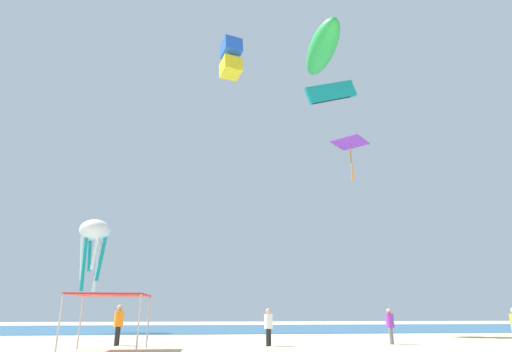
% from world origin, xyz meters
% --- Properties ---
extents(ocean_strip, '(110.00, 20.94, 0.03)m').
position_xyz_m(ocean_strip, '(0.00, 26.86, 0.01)').
color(ocean_strip, '#28608C').
rests_on(ocean_strip, ground).
extents(canopy_tent, '(2.95, 2.75, 2.20)m').
position_xyz_m(canopy_tent, '(-5.08, 4.17, 2.08)').
color(canopy_tent, '#B2B2B7').
rests_on(canopy_tent, ground).
extents(person_leftmost, '(0.43, 0.49, 1.82)m').
position_xyz_m(person_leftmost, '(-5.22, 7.11, 1.07)').
color(person_leftmost, black).
rests_on(person_leftmost, ground).
extents(person_central, '(0.39, 0.39, 1.66)m').
position_xyz_m(person_central, '(7.90, 6.60, 0.97)').
color(person_central, slate).
rests_on(person_central, ground).
extents(person_rightmost, '(0.39, 0.41, 1.65)m').
position_xyz_m(person_rightmost, '(1.77, 6.09, 0.97)').
color(person_rightmost, black).
rests_on(person_rightmost, ground).
extents(kite_box_blue, '(2.02, 2.14, 3.53)m').
position_xyz_m(kite_box_blue, '(0.19, 16.63, 22.35)').
color(kite_box_blue, blue).
extents(kite_parafoil_teal, '(6.19, 1.89, 3.79)m').
position_xyz_m(kite_parafoil_teal, '(11.22, 23.73, 23.73)').
color(kite_parafoil_teal, teal).
extents(kite_inflatable_green, '(2.38, 6.43, 2.63)m').
position_xyz_m(kite_inflatable_green, '(6.55, 10.76, 19.71)').
color(kite_inflatable_green, green).
extents(kite_diamond_purple, '(3.55, 3.55, 3.44)m').
position_xyz_m(kite_diamond_purple, '(10.47, 17.23, 14.98)').
color(kite_diamond_purple, purple).
extents(kite_octopus_white, '(3.22, 3.22, 5.56)m').
position_xyz_m(kite_octopus_white, '(-10.23, 19.69, 7.38)').
color(kite_octopus_white, white).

